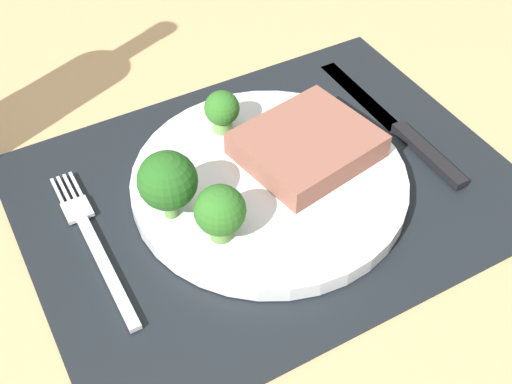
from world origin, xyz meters
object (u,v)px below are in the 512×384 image
object	(u,v)px
steak	(307,145)
plate	(269,182)
fork	(93,243)
knife	(400,129)

from	to	relation	value
steak	plate	bearing A→B (deg)	-170.15
plate	steak	size ratio (longest dim) A/B	2.17
steak	fork	bearing A→B (deg)	178.28
knife	steak	bearing A→B (deg)	177.19
plate	knife	distance (cm)	15.83
plate	fork	bearing A→B (deg)	175.15
fork	knife	xyz separation A→B (cm)	(32.55, -0.89, 0.05)
plate	steak	bearing A→B (deg)	9.85
plate	knife	bearing A→B (deg)	1.92
plate	steak	world-z (taller)	steak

